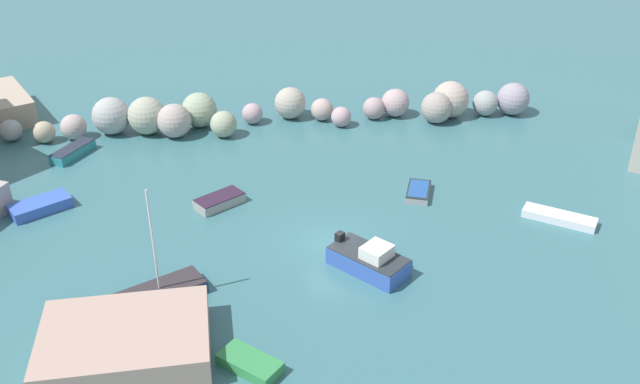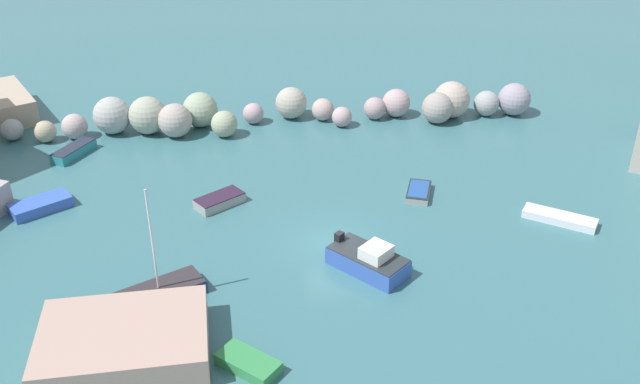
{
  "view_description": "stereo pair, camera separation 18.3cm",
  "coord_description": "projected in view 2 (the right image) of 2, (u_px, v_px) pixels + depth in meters",
  "views": [
    {
      "loc": [
        -4.87,
        -31.85,
        21.3
      ],
      "look_at": [
        0.0,
        4.03,
        1.0
      ],
      "focal_mm": 39.92,
      "sensor_mm": 36.0,
      "label": 1
    },
    {
      "loc": [
        -4.69,
        -31.88,
        21.3
      ],
      "look_at": [
        0.0,
        4.03,
        1.0
      ],
      "focal_mm": 39.92,
      "sensor_mm": 36.0,
      "label": 2
    }
  ],
  "objects": [
    {
      "name": "cove_water",
      "position": [
        330.0,
        244.0,
        38.51
      ],
      "size": [
        160.0,
        160.0,
        0.0
      ],
      "primitive_type": "plane",
      "color": "#36676F",
      "rests_on": "ground"
    },
    {
      "name": "rock_breakwater",
      "position": [
        285.0,
        110.0,
        51.81
      ],
      "size": [
        38.54,
        4.84,
        2.74
      ],
      "color": "#9BA0A1",
      "rests_on": "ground"
    },
    {
      "name": "moored_boat_8",
      "position": [
        248.0,
        363.0,
        30.07
      ],
      "size": [
        2.92,
        2.82,
        0.54
      ],
      "rotation": [
        0.0,
        0.0,
        5.54
      ],
      "color": "#318347",
      "rests_on": "cove_water"
    },
    {
      "name": "moored_boat_2",
      "position": [
        220.0,
        200.0,
        42.05
      ],
      "size": [
        3.16,
        2.73,
        0.61
      ],
      "rotation": [
        0.0,
        0.0,
        0.58
      ],
      "color": "gray",
      "rests_on": "cove_water"
    },
    {
      "name": "moored_boat_7",
      "position": [
        41.0,
        205.0,
        41.51
      ],
      "size": [
        3.69,
        3.12,
        0.65
      ],
      "rotation": [
        0.0,
        0.0,
        0.55
      ],
      "color": "#385BBE",
      "rests_on": "cove_water"
    },
    {
      "name": "moored_boat_5",
      "position": [
        74.0,
        151.0,
        47.8
      ],
      "size": [
        2.7,
        3.44,
        0.67
      ],
      "rotation": [
        0.0,
        0.0,
        1.02
      ],
      "color": "teal",
      "rests_on": "cove_water"
    },
    {
      "name": "moored_boat_1",
      "position": [
        369.0,
        260.0,
        36.12
      ],
      "size": [
        4.15,
        4.34,
        1.63
      ],
      "rotation": [
        0.0,
        0.0,
        5.44
      ],
      "color": "#3357AF",
      "rests_on": "cove_water"
    },
    {
      "name": "stone_dock",
      "position": [
        124.0,
        342.0,
        30.54
      ],
      "size": [
        7.29,
        5.36,
        1.47
      ],
      "primitive_type": "cube",
      "rotation": [
        0.0,
        0.0,
        0.03
      ],
      "color": "tan",
      "rests_on": "ground"
    },
    {
      "name": "moored_boat_3",
      "position": [
        560.0,
        218.0,
        40.43
      ],
      "size": [
        3.95,
        3.29,
        0.46
      ],
      "rotation": [
        0.0,
        0.0,
        2.52
      ],
      "color": "silver",
      "rests_on": "cove_water"
    },
    {
      "name": "moored_boat_4",
      "position": [
        418.0,
        192.0,
        43.11
      ],
      "size": [
        2.15,
        2.88,
        0.45
      ],
      "rotation": [
        0.0,
        0.0,
        1.22
      ],
      "color": "#959897",
      "rests_on": "cove_water"
    },
    {
      "name": "moored_boat_0",
      "position": [
        159.0,
        293.0,
        34.17
      ],
      "size": [
        4.63,
        3.47,
        6.05
      ],
      "rotation": [
        0.0,
        0.0,
        0.47
      ],
      "color": "navy",
      "rests_on": "cove_water"
    }
  ]
}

